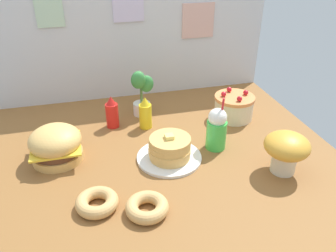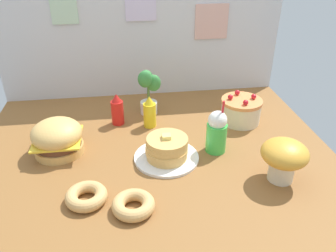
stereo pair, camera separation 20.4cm
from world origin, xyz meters
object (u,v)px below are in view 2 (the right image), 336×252
object	(u,v)px
potted_plant	(148,90)
mushroom_stool	(284,157)
layer_cake	(241,110)
donut_chocolate	(133,205)
pancake_stack	(167,150)
burger	(57,138)
ketchup_bottle	(117,110)
donut_pink_glaze	(86,196)
mustard_bottle	(150,112)
cream_soda_cup	(217,132)

from	to	relation	value
potted_plant	mushroom_stool	xyz separation A→B (m)	(0.63, -0.86, -0.04)
layer_cake	donut_chocolate	world-z (taller)	layer_cake
pancake_stack	layer_cake	xyz separation A→B (m)	(0.57, 0.38, 0.02)
burger	ketchup_bottle	bearing A→B (deg)	40.72
donut_pink_glaze	pancake_stack	bearing A→B (deg)	34.42
ketchup_bottle	donut_chocolate	world-z (taller)	ketchup_bottle
layer_cake	potted_plant	size ratio (longest dim) A/B	0.82
burger	donut_chocolate	xyz separation A→B (m)	(0.42, -0.55, -0.07)
ketchup_bottle	mustard_bottle	xyz separation A→B (m)	(0.21, -0.07, 0.00)
cream_soda_cup	mushroom_stool	bearing A→B (deg)	-49.13
burger	mushroom_stool	size ratio (longest dim) A/B	1.21
burger	cream_soda_cup	bearing A→B (deg)	-6.86
cream_soda_cup	donut_pink_glaze	distance (m)	0.83
ketchup_bottle	potted_plant	world-z (taller)	potted_plant
pancake_stack	potted_plant	distance (m)	0.61
ketchup_bottle	cream_soda_cup	xyz separation A→B (m)	(0.58, -0.42, 0.03)
pancake_stack	layer_cake	world-z (taller)	layer_cake
mustard_bottle	donut_chocolate	size ratio (longest dim) A/B	1.08
pancake_stack	ketchup_bottle	distance (m)	0.54
mushroom_stool	burger	bearing A→B (deg)	160.48
potted_plant	mushroom_stool	distance (m)	1.06
burger	pancake_stack	bearing A→B (deg)	-14.37
layer_cake	mustard_bottle	size ratio (longest dim) A/B	1.25
burger	pancake_stack	world-z (taller)	burger
pancake_stack	ketchup_bottle	xyz separation A→B (m)	(-0.28, 0.47, 0.04)
pancake_stack	potted_plant	bearing A→B (deg)	94.84
pancake_stack	mushroom_stool	xyz separation A→B (m)	(0.58, -0.27, 0.08)
potted_plant	cream_soda_cup	bearing A→B (deg)	-56.82
pancake_stack	mustard_bottle	xyz separation A→B (m)	(-0.06, 0.40, 0.04)
layer_cake	donut_chocolate	size ratio (longest dim) A/B	1.34
cream_soda_cup	donut_chocolate	world-z (taller)	cream_soda_cup
layer_cake	mushroom_stool	xyz separation A→B (m)	(0.01, -0.64, 0.06)
burger	ketchup_bottle	world-z (taller)	ketchup_bottle
donut_pink_glaze	potted_plant	world-z (taller)	potted_plant
pancake_stack	cream_soda_cup	world-z (taller)	cream_soda_cup
cream_soda_cup	potted_plant	size ratio (longest dim) A/B	0.98
layer_cake	mushroom_stool	world-z (taller)	mushroom_stool
ketchup_bottle	mushroom_stool	bearing A→B (deg)	-40.66
cream_soda_cup	donut_chocolate	size ratio (longest dim) A/B	1.61
cream_soda_cup	pancake_stack	bearing A→B (deg)	-170.87
pancake_stack	donut_pink_glaze	distance (m)	0.53
potted_plant	mustard_bottle	bearing A→B (deg)	-93.32
mushroom_stool	potted_plant	bearing A→B (deg)	126.19
mustard_bottle	mushroom_stool	size ratio (longest dim) A/B	0.91
layer_cake	donut_pink_glaze	world-z (taller)	layer_cake
burger	cream_soda_cup	xyz separation A→B (m)	(0.93, -0.11, 0.03)
ketchup_bottle	cream_soda_cup	distance (m)	0.71
pancake_stack	ketchup_bottle	bearing A→B (deg)	120.57
burger	layer_cake	xyz separation A→B (m)	(1.20, 0.22, -0.02)
pancake_stack	ketchup_bottle	world-z (taller)	ketchup_bottle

